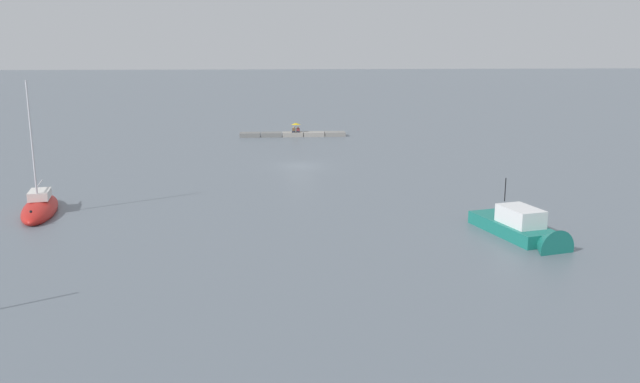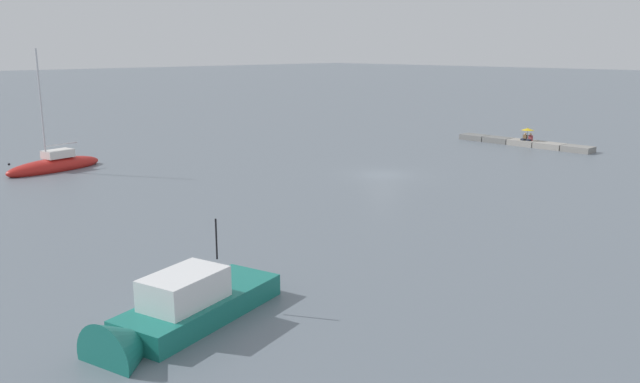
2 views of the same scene
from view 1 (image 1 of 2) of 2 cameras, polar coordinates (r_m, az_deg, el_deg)
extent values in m
plane|color=slate|center=(64.35, -1.77, 2.22)|extent=(500.00, 500.00, 0.00)
cube|color=gray|center=(85.54, 1.30, 5.02)|extent=(2.65, 1.74, 0.55)
cube|color=gray|center=(85.32, -0.54, 5.01)|extent=(2.65, 1.74, 0.55)
cube|color=gray|center=(85.19, -2.39, 4.98)|extent=(2.65, 1.74, 0.55)
cube|color=slate|center=(85.15, -4.24, 4.96)|extent=(2.65, 1.74, 0.55)
cube|color=slate|center=(85.19, -6.09, 4.92)|extent=(2.65, 1.74, 0.55)
cube|color=#1E2333|center=(84.95, -1.93, 5.21)|extent=(0.42, 0.47, 0.16)
cube|color=maroon|center=(85.21, -1.91, 5.35)|extent=(0.43, 0.28, 0.52)
sphere|color=tan|center=(85.16, -1.92, 5.59)|extent=(0.22, 0.22, 0.22)
cube|color=#1E2333|center=(84.92, -2.31, 5.20)|extent=(0.42, 0.47, 0.16)
cube|color=brown|center=(85.17, -2.29, 5.34)|extent=(0.43, 0.28, 0.52)
sphere|color=tan|center=(85.13, -2.29, 5.58)|extent=(0.22, 0.22, 0.22)
cylinder|color=black|center=(85.03, -2.10, 5.51)|extent=(0.02, 0.02, 1.05)
cone|color=gold|center=(84.96, -2.10, 5.90)|extent=(1.19, 1.19, 0.21)
sphere|color=black|center=(84.95, -2.11, 5.99)|extent=(0.05, 0.05, 0.05)
ellipsoid|color=red|center=(50.40, -23.13, -1.43)|extent=(3.64, 8.11, 1.34)
cube|color=silver|center=(50.57, -23.17, -0.25)|extent=(1.72, 2.40, 0.62)
cylinder|color=silver|center=(48.92, -23.72, 3.92)|extent=(0.13, 0.13, 8.36)
cylinder|color=silver|center=(50.77, -23.18, 0.61)|extent=(0.60, 2.71, 0.10)
sphere|color=black|center=(46.77, -23.81, -1.61)|extent=(0.18, 0.18, 0.18)
cube|color=#197266|center=(43.09, 16.32, -3.20)|extent=(3.94, 6.87, 1.08)
cone|color=#197266|center=(40.61, 18.93, -4.35)|extent=(2.78, 2.77, 2.28)
cube|color=white|center=(42.21, 17.01, -2.05)|extent=(2.47, 3.22, 1.08)
cube|color=#283847|center=(41.59, 17.64, -2.23)|extent=(1.69, 0.56, 0.76)
cylinder|color=black|center=(43.30, 15.78, 0.15)|extent=(0.06, 0.06, 1.51)
camera|label=2|loc=(42.81, 46.68, 5.66)|focal=35.73mm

